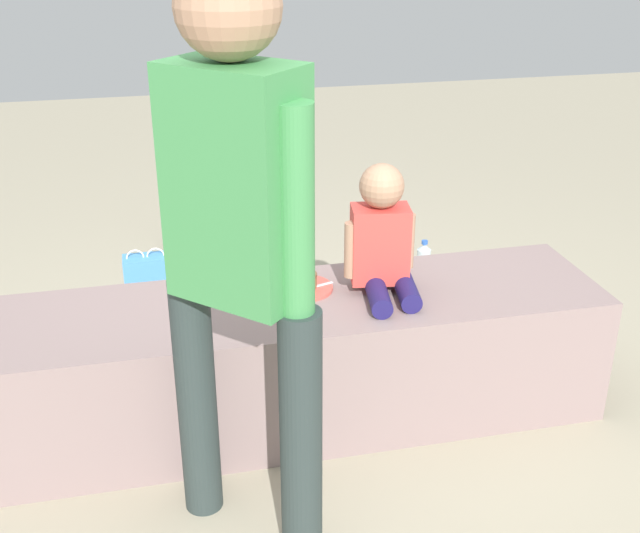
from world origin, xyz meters
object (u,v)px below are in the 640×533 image
object	(u,v)px
adult_standing	(238,223)
gift_bag	(148,284)
water_bottle_far_side	(393,241)
handbag_black_leather	(432,299)
party_cup_red	(311,323)
cake_plate	(304,284)
water_bottle_near_gift	(423,262)
child_seated	(382,238)

from	to	relation	value
adult_standing	gift_bag	bearing A→B (deg)	99.50
water_bottle_far_side	handbag_black_leather	bearing A→B (deg)	-93.16
gift_bag	party_cup_red	distance (m)	0.82
gift_bag	cake_plate	bearing A→B (deg)	-58.54
cake_plate	party_cup_red	bearing A→B (deg)	74.92
cake_plate	water_bottle_far_side	bearing A→B (deg)	58.76
adult_standing	party_cup_red	xyz separation A→B (m)	(0.46, 1.19, -0.98)
water_bottle_near_gift	party_cup_red	bearing A→B (deg)	-148.82
gift_bag	water_bottle_near_gift	distance (m)	1.42
adult_standing	party_cup_red	size ratio (longest dim) A/B	16.44
gift_bag	water_bottle_near_gift	size ratio (longest dim) A/B	1.45
adult_standing	water_bottle_near_gift	distance (m)	2.19
adult_standing	handbag_black_leather	bearing A→B (deg)	48.79
water_bottle_far_side	adult_standing	bearing A→B (deg)	-119.45
water_bottle_near_gift	cake_plate	bearing A→B (deg)	-131.04
water_bottle_far_side	party_cup_red	xyz separation A→B (m)	(-0.63, -0.73, -0.05)
water_bottle_near_gift	water_bottle_far_side	world-z (taller)	water_bottle_far_side
cake_plate	child_seated	bearing A→B (deg)	-15.22
cake_plate	water_bottle_near_gift	bearing A→B (deg)	48.96
child_seated	water_bottle_far_side	world-z (taller)	child_seated
gift_bag	water_bottle_near_gift	bearing A→B (deg)	1.31
handbag_black_leather	adult_standing	bearing A→B (deg)	-131.21
gift_bag	handbag_black_leather	xyz separation A→B (m)	(1.31, -0.39, -0.04)
cake_plate	water_bottle_near_gift	distance (m)	1.35
gift_bag	handbag_black_leather	bearing A→B (deg)	-16.50
handbag_black_leather	party_cup_red	bearing A→B (deg)	-179.84
cake_plate	handbag_black_leather	distance (m)	1.01
adult_standing	water_bottle_near_gift	size ratio (longest dim) A/B	7.54
gift_bag	water_bottle_far_side	size ratio (longest dim) A/B	1.44
adult_standing	party_cup_red	world-z (taller)	adult_standing
water_bottle_near_gift	party_cup_red	size ratio (longest dim) A/B	2.18
water_bottle_near_gift	handbag_black_leather	bearing A→B (deg)	-104.59
gift_bag	water_bottle_far_side	bearing A→B (deg)	14.16
water_bottle_far_side	child_seated	bearing A→B (deg)	-110.19
adult_standing	water_bottle_far_side	size ratio (longest dim) A/B	7.45
child_seated	gift_bag	size ratio (longest dim) A/B	1.46
child_seated	cake_plate	distance (m)	0.35
child_seated	gift_bag	bearing A→B (deg)	130.04
child_seated	adult_standing	xyz separation A→B (m)	(-0.59, -0.57, 0.32)
party_cup_red	child_seated	bearing A→B (deg)	-78.25
party_cup_red	water_bottle_near_gift	bearing A→B (deg)	31.18
water_bottle_near_gift	child_seated	bearing A→B (deg)	-118.46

